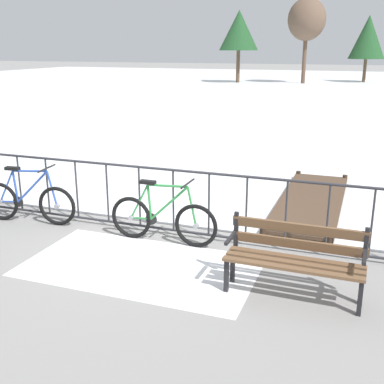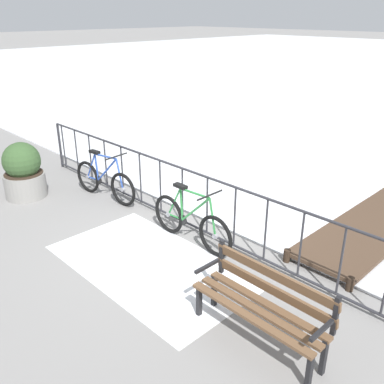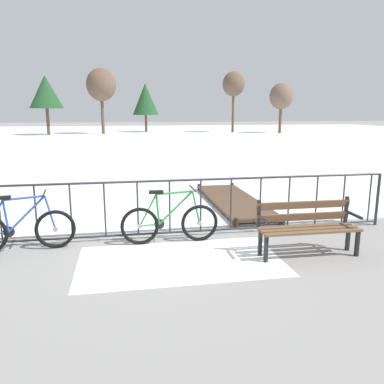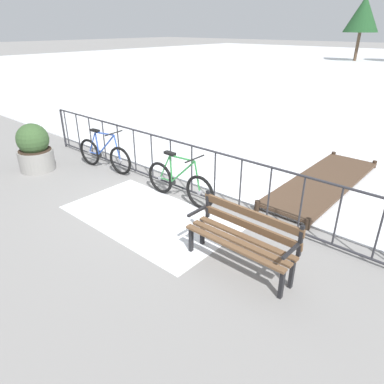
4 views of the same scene
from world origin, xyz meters
The scene contains 13 objects.
ground_plane centered at (0.00, 0.00, 0.00)m, with size 160.00×160.00×0.00m, color gray.
frozen_pond centered at (0.00, 28.40, 0.01)m, with size 80.00×56.00×0.03m, color white.
snow_patch centered at (0.30, -1.20, 0.00)m, with size 3.11×1.74×0.01m, color white.
railing_fence centered at (0.00, 0.00, 0.56)m, with size 9.06×0.06×1.07m.
bicycle_near_railing centered at (0.25, -0.33, 0.37)m, with size 1.71×0.52×0.97m.
bicycle_second centered at (-2.20, -0.31, 0.37)m, with size 1.71×0.52×0.97m.
park_bench centered at (2.34, -1.26, 0.51)m, with size 1.61×0.50×0.89m.
wooden_dock centered at (2.14, 2.14, 0.12)m, with size 1.10×3.78×0.20m.
tree_far_west centered at (2.25, 36.92, 3.59)m, with size 2.88×2.88×5.31m.
tree_west_mid centered at (-7.49, 33.00, 4.10)m, with size 3.15×3.15×5.67m.
tree_centre centered at (16.13, 32.19, 3.80)m, with size 2.46×2.46×5.19m.
tree_east_mid centered at (-2.31, 33.88, 4.86)m, with size 2.94×2.94×6.51m.
tree_far_east centered at (11.59, 34.49, 5.12)m, with size 2.38×2.38×6.48m.
Camera 3 is at (-0.53, -6.71, 2.26)m, focal length 35.82 mm.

